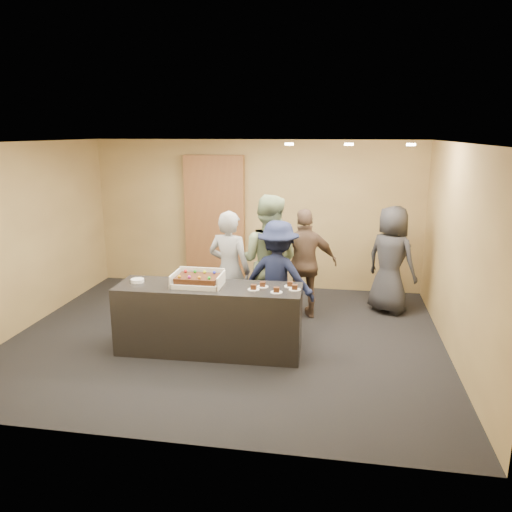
% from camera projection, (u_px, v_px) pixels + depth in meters
% --- Properties ---
extents(room, '(6.04, 6.00, 2.70)m').
position_uv_depth(room, '(225.00, 244.00, 6.75)').
color(room, black).
rests_on(room, ground).
extents(serving_counter, '(2.42, 0.76, 0.90)m').
position_uv_depth(serving_counter, '(209.00, 319.00, 6.53)').
color(serving_counter, black).
rests_on(serving_counter, floor).
extents(storage_cabinet, '(1.10, 0.15, 2.43)m').
position_uv_depth(storage_cabinet, '(215.00, 222.00, 9.21)').
color(storage_cabinet, brown).
rests_on(storage_cabinet, floor).
extents(cake_box, '(0.63, 0.44, 0.19)m').
position_uv_depth(cake_box, '(198.00, 282.00, 6.46)').
color(cake_box, white).
rests_on(cake_box, serving_counter).
extents(sheet_cake, '(0.54, 0.37, 0.11)m').
position_uv_depth(sheet_cake, '(198.00, 278.00, 6.42)').
color(sheet_cake, '#3D1F0D').
rests_on(sheet_cake, cake_box).
extents(plate_stack, '(0.18, 0.18, 0.04)m').
position_uv_depth(plate_stack, '(137.00, 281.00, 6.59)').
color(plate_stack, white).
rests_on(plate_stack, serving_counter).
extents(slice_a, '(0.15, 0.15, 0.07)m').
position_uv_depth(slice_a, '(254.00, 288.00, 6.27)').
color(slice_a, white).
rests_on(slice_a, serving_counter).
extents(slice_b, '(0.15, 0.15, 0.07)m').
position_uv_depth(slice_b, '(263.00, 285.00, 6.38)').
color(slice_b, white).
rests_on(slice_b, serving_counter).
extents(slice_c, '(0.15, 0.15, 0.07)m').
position_uv_depth(slice_c, '(276.00, 291.00, 6.16)').
color(slice_c, white).
rests_on(slice_c, serving_counter).
extents(slice_d, '(0.15, 0.15, 0.07)m').
position_uv_depth(slice_d, '(290.00, 285.00, 6.40)').
color(slice_d, white).
rests_on(slice_d, serving_counter).
extents(slice_e, '(0.15, 0.15, 0.07)m').
position_uv_depth(slice_e, '(295.00, 288.00, 6.27)').
color(slice_e, white).
rests_on(slice_e, serving_counter).
extents(person_server_grey, '(0.71, 0.55, 1.75)m').
position_uv_depth(person_server_grey, '(229.00, 270.00, 7.24)').
color(person_server_grey, '#929397').
rests_on(person_server_grey, floor).
extents(person_sage_man, '(1.04, 0.86, 1.96)m').
position_uv_depth(person_sage_man, '(268.00, 261.00, 7.35)').
color(person_sage_man, gray).
rests_on(person_sage_man, floor).
extents(person_navy_man, '(1.17, 0.83, 1.64)m').
position_uv_depth(person_navy_man, '(278.00, 278.00, 7.08)').
color(person_navy_man, '#151B38').
rests_on(person_navy_man, floor).
extents(person_brown_extra, '(1.08, 0.67, 1.71)m').
position_uv_depth(person_brown_extra, '(305.00, 264.00, 7.67)').
color(person_brown_extra, brown).
rests_on(person_brown_extra, floor).
extents(person_dark_suit, '(1.00, 0.95, 1.72)m').
position_uv_depth(person_dark_suit, '(391.00, 260.00, 7.90)').
color(person_dark_suit, '#2A2B30').
rests_on(person_dark_suit, floor).
extents(ceiling_spotlights, '(1.72, 0.12, 0.03)m').
position_uv_depth(ceiling_spotlights, '(349.00, 144.00, 6.65)').
color(ceiling_spotlights, '#FFEAC6').
rests_on(ceiling_spotlights, ceiling).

